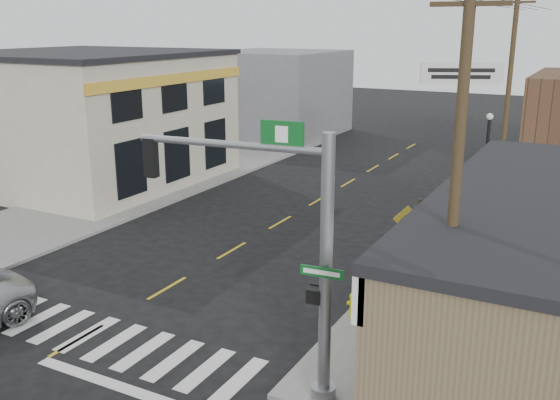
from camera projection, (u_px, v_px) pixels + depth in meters
The scene contains 18 objects.
ground at pixel (77, 341), 17.19m from camera, with size 140.00×140.00×0.00m, color black.
sidewalk_right at pixel (497, 247), 24.18m from camera, with size 6.00×38.00×0.13m, color slate.
sidewalk_left at pixel (136, 191), 32.27m from camera, with size 6.00×38.00×0.13m, color slate.
center_line at pixel (232, 250), 23.99m from camera, with size 0.12×56.00×0.01m, color gold.
crosswalk at pixel (88, 334), 17.53m from camera, with size 11.00×2.20×0.01m, color silver.
left_building at pixel (87, 119), 34.01m from camera, with size 12.00×12.00×6.80m, color #B9B39A.
bldg_distant_left at pixel (275, 93), 48.48m from camera, with size 9.00×10.00×6.40m, color slate.
traffic_signal_pole at pixel (295, 238), 13.64m from camera, with size 5.01×0.38×6.34m.
guide_sign at pixel (438, 231), 20.26m from camera, with size 1.59×0.13×2.78m.
fire_hydrant at pixel (353, 304), 18.16m from camera, with size 0.24×0.24×0.77m.
ped_crossing_sign at pixel (407, 227), 20.91m from camera, with size 0.96×0.07×2.47m.
lamp_post at pixel (487, 167), 24.17m from camera, with size 0.65×0.51×5.02m.
dance_center_sign at pixel (460, 98), 25.80m from camera, with size 3.34×0.21×7.09m.
bare_tree at pixel (462, 202), 18.07m from camera, with size 2.10×2.10×4.20m.
shrub_front at pixel (484, 364), 14.87m from camera, with size 1.26×1.26×0.95m, color #18381B.
shrub_back at pixel (530, 321), 17.19m from camera, with size 1.04×1.04×0.78m, color black.
utility_pole_near at pixel (455, 196), 13.28m from camera, with size 1.61×0.24×9.27m.
utility_pole_far at pixel (509, 88), 31.78m from camera, with size 1.73×0.26×9.96m.
Camera 1 is at (12.18, -11.07, 8.42)m, focal length 40.00 mm.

